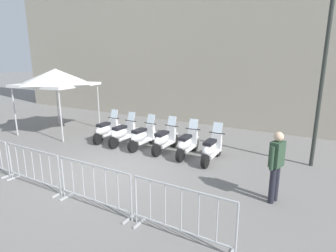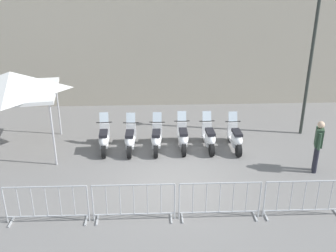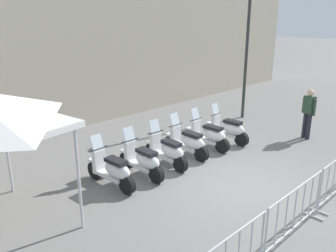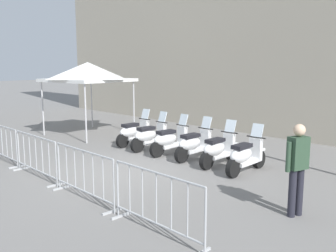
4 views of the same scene
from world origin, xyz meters
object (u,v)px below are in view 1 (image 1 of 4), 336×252
object	(u,v)px
barrier_segment_3	(181,214)
motorcycle_5	(211,149)
barrier_segment_2	(94,187)
barrier_segment_1	(33,168)
motorcycle_3	(164,140)
officer_near_row_end	(276,163)
motorcycle_0	(106,130)
motorcycle_2	(142,137)
street_lamp	(325,58)
motorcycle_1	(123,134)
motorcycle_4	(187,144)
canopy_tent	(56,78)

from	to	relation	value
barrier_segment_3	motorcycle_5	bearing A→B (deg)	94.94
motorcycle_5	barrier_segment_2	xyz separation A→B (m)	(-1.83, -3.79, 0.07)
barrier_segment_2	barrier_segment_1	bearing A→B (deg)	171.25
motorcycle_3	barrier_segment_1	bearing A→B (deg)	-119.50
officer_near_row_end	motorcycle_5	bearing A→B (deg)	134.30
motorcycle_0	motorcycle_2	distance (m)	1.86
street_lamp	officer_near_row_end	bearing A→B (deg)	-110.99
officer_near_row_end	motorcycle_1	bearing A→B (deg)	155.24
barrier_segment_1	street_lamp	xyz separation A→B (m)	(7.07, 4.34, 2.82)
motorcycle_4	canopy_tent	world-z (taller)	canopy_tent
motorcycle_3	officer_near_row_end	xyz separation A→B (m)	(3.78, -2.40, 0.53)
motorcycle_4	officer_near_row_end	size ratio (longest dim) A/B	1.00
barrier_segment_1	barrier_segment_2	size ratio (longest dim) A/B	1.00
motorcycle_4	barrier_segment_1	world-z (taller)	motorcycle_4
barrier_segment_2	motorcycle_3	bearing A→B (deg)	90.00
barrier_segment_2	officer_near_row_end	world-z (taller)	officer_near_row_end
motorcycle_1	canopy_tent	bearing A→B (deg)	169.11
barrier_segment_3	motorcycle_3	bearing A→B (deg)	115.73
motorcycle_5	barrier_segment_3	size ratio (longest dim) A/B	0.82
motorcycle_3	canopy_tent	distance (m)	6.10
street_lamp	motorcycle_1	bearing A→B (deg)	-177.58
motorcycle_4	street_lamp	xyz separation A→B (m)	(3.97, 0.66, 2.89)
motorcycle_4	motorcycle_1	bearing A→B (deg)	172.27
motorcycle_1	barrier_segment_2	world-z (taller)	motorcycle_1
motorcycle_1	canopy_tent	distance (m)	4.39
street_lamp	barrier_segment_3	bearing A→B (deg)	-118.30
barrier_segment_2	officer_near_row_end	distance (m)	4.21
motorcycle_4	canopy_tent	bearing A→B (deg)	170.44
motorcycle_2	motorcycle_5	distance (m)	2.81
motorcycle_0	motorcycle_3	world-z (taller)	same
motorcycle_2	motorcycle_4	size ratio (longest dim) A/B	0.99
motorcycle_3	motorcycle_5	xyz separation A→B (m)	(1.83, -0.40, 0.00)
motorcycle_0	canopy_tent	world-z (taller)	canopy_tent
barrier_segment_2	street_lamp	bearing A→B (deg)	43.76
motorcycle_1	motorcycle_4	world-z (taller)	same
street_lamp	motorcycle_0	bearing A→B (deg)	-179.46
barrier_segment_3	officer_near_row_end	size ratio (longest dim) A/B	1.22
motorcycle_0	barrier_segment_3	xyz separation A→B (m)	(4.95, -4.95, 0.07)
motorcycle_3	motorcycle_5	bearing A→B (deg)	-12.47
motorcycle_5	officer_near_row_end	xyz separation A→B (m)	(1.95, -2.00, 0.53)
motorcycle_0	barrier_segment_2	distance (m)	5.38
motorcycle_3	barrier_segment_1	world-z (taller)	motorcycle_3
motorcycle_0	barrier_segment_2	bearing A→B (deg)	-59.04
motorcycle_3	barrier_segment_1	xyz separation A→B (m)	(-2.18, -3.86, 0.07)
motorcycle_4	barrier_segment_1	xyz separation A→B (m)	(-3.10, -3.68, 0.07)
canopy_tent	barrier_segment_3	bearing A→B (deg)	-34.83
motorcycle_0	barrier_segment_3	distance (m)	7.00
barrier_segment_1	barrier_segment_2	xyz separation A→B (m)	(2.19, -0.34, 0.00)
motorcycle_0	motorcycle_1	distance (m)	0.93
motorcycle_3	motorcycle_4	distance (m)	0.94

